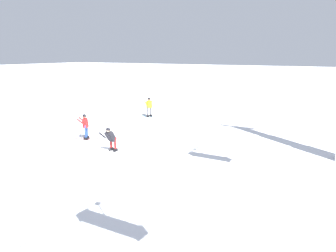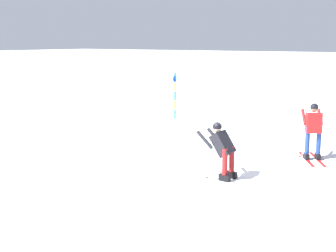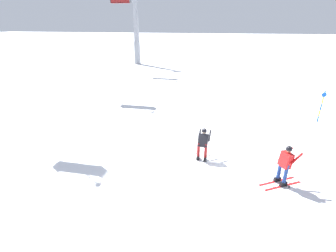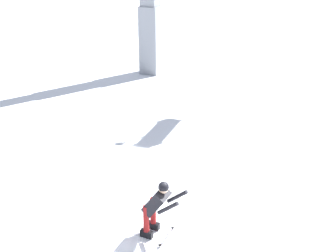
% 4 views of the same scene
% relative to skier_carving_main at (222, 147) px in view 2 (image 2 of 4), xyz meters
% --- Properties ---
extents(ground_plane, '(260.00, 260.00, 0.00)m').
position_rel_skier_carving_main_xyz_m(ground_plane, '(0.70, 0.51, -0.80)').
color(ground_plane, white).
extents(skier_carving_main, '(1.66, 0.74, 1.53)m').
position_rel_skier_carving_main_xyz_m(skier_carving_main, '(0.00, 0.00, 0.00)').
color(skier_carving_main, white).
rests_on(skier_carving_main, ground_plane).
extents(trail_marker_pole, '(0.07, 0.28, 1.99)m').
position_rel_skier_carving_main_xyz_m(trail_marker_pole, '(5.67, -6.65, 0.28)').
color(trail_marker_pole, blue).
rests_on(trail_marker_pole, ground_plane).
extents(skier_distant_uphill, '(1.18, 1.62, 1.64)m').
position_rel_skier_carving_main_xyz_m(skier_distant_uphill, '(-1.30, -3.09, 0.13)').
color(skier_distant_uphill, red).
rests_on(skier_distant_uphill, ground_plane).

